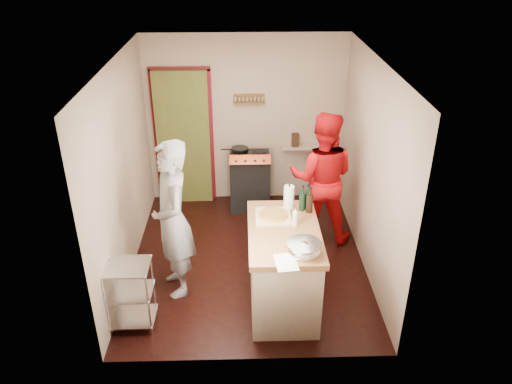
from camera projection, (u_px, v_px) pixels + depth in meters
floor at (248, 258)px, 6.63m from camera, size 3.50×3.50×0.00m
back_wall at (204, 131)px, 7.65m from camera, size 3.00×0.44×2.60m
left_wall at (123, 172)px, 5.98m from camera, size 0.04×3.50×2.60m
right_wall at (371, 169)px, 6.06m from camera, size 0.04×3.50×2.60m
ceiling at (247, 61)px, 5.40m from camera, size 3.00×3.50×0.02m
stove at (250, 180)px, 7.68m from camera, size 0.60×0.63×1.00m
wire_shelving at (130, 292)px, 5.33m from camera, size 0.48×0.40×0.80m
island at (283, 266)px, 5.61m from camera, size 0.78×1.41×1.31m
person_stripe at (173, 220)px, 5.65m from camera, size 0.65×0.80×1.91m
person_red at (322, 178)px, 6.68m from camera, size 1.02×0.86×1.84m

